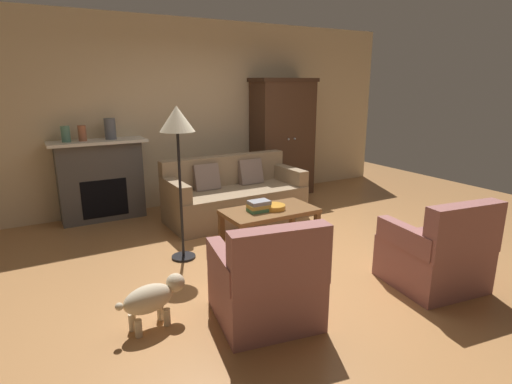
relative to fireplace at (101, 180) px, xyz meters
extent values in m
plane|color=#B27A47|center=(1.55, -2.30, -0.57)|extent=(9.60, 9.60, 0.00)
cube|color=beige|center=(1.55, 0.25, 0.83)|extent=(7.20, 0.10, 2.80)
cube|color=#4C4947|center=(0.00, 0.00, -0.03)|extent=(1.10, 0.36, 1.08)
cube|color=black|center=(0.00, -0.18, -0.23)|extent=(0.60, 0.01, 0.52)
cube|color=white|center=(0.00, -0.02, 0.53)|extent=(1.26, 0.48, 0.04)
cube|color=#472D1E|center=(2.95, -0.08, 0.37)|extent=(1.00, 0.52, 1.88)
cube|color=#3C271A|center=(2.95, -0.08, 1.35)|extent=(1.06, 0.55, 0.06)
sphere|color=#ADAFB5|center=(2.89, -0.35, 0.41)|extent=(0.04, 0.04, 0.04)
sphere|color=#ADAFB5|center=(3.01, -0.35, 0.41)|extent=(0.04, 0.04, 0.04)
cube|color=#937A5B|center=(1.61, -0.95, -0.35)|extent=(1.91, 0.87, 0.44)
cube|color=#937A5B|center=(1.61, -0.61, 0.08)|extent=(1.90, 0.21, 0.42)
cube|color=#937A5B|center=(0.73, -0.97, -0.02)|extent=(0.17, 0.80, 0.22)
cube|color=#937A5B|center=(2.49, -0.93, -0.02)|extent=(0.17, 0.80, 0.22)
cube|color=#7F6B60|center=(1.26, -0.76, 0.04)|extent=(0.36, 0.19, 0.37)
cube|color=#7F6B60|center=(1.96, -0.74, 0.04)|extent=(0.36, 0.19, 0.37)
cube|color=brown|center=(1.56, -1.94, -0.17)|extent=(1.10, 0.60, 0.05)
cube|color=brown|center=(1.05, -2.20, -0.38)|extent=(0.06, 0.06, 0.37)
cube|color=brown|center=(2.07, -2.20, -0.38)|extent=(0.06, 0.06, 0.37)
cube|color=brown|center=(1.05, -1.68, -0.38)|extent=(0.06, 0.06, 0.37)
cube|color=brown|center=(2.07, -1.68, -0.38)|extent=(0.06, 0.06, 0.37)
cylinder|color=orange|center=(1.60, -1.96, -0.12)|extent=(0.27, 0.27, 0.06)
cube|color=#427A4C|center=(1.40, -1.94, -0.13)|extent=(0.25, 0.19, 0.04)
cube|color=gold|center=(1.40, -1.94, -0.09)|extent=(0.25, 0.18, 0.04)
cube|color=gray|center=(1.41, -1.94, -0.04)|extent=(0.24, 0.17, 0.04)
cylinder|color=slate|center=(-0.38, -0.02, 0.66)|extent=(0.11, 0.11, 0.21)
cylinder|color=#A86042|center=(-0.18, -0.02, 0.65)|extent=(0.10, 0.10, 0.21)
cylinder|color=#565B66|center=(0.18, -0.02, 0.69)|extent=(0.15, 0.15, 0.28)
cube|color=#935B56|center=(0.67, -3.30, -0.36)|extent=(0.88, 0.88, 0.42)
cube|color=#935B56|center=(0.62, -3.61, 0.08)|extent=(0.78, 0.29, 0.46)
cube|color=#935B56|center=(0.99, -3.36, -0.05)|extent=(0.24, 0.71, 0.20)
cube|color=#935B56|center=(0.34, -3.24, -0.05)|extent=(0.24, 0.71, 0.20)
cube|color=#935B56|center=(2.35, -3.59, -0.36)|extent=(0.86, 0.86, 0.42)
cube|color=#935B56|center=(2.30, -3.90, 0.08)|extent=(0.77, 0.26, 0.46)
cube|color=#935B56|center=(2.67, -3.64, -0.05)|extent=(0.22, 0.71, 0.20)
cube|color=#935B56|center=(2.02, -3.54, -0.05)|extent=(0.22, 0.71, 0.20)
cylinder|color=black|center=(0.50, -1.85, -0.56)|extent=(0.26, 0.26, 0.02)
cylinder|color=black|center=(0.50, -1.85, 0.13)|extent=(0.03, 0.03, 1.41)
cone|color=beige|center=(0.50, -1.85, 0.95)|extent=(0.36, 0.36, 0.26)
ellipsoid|color=beige|center=(-0.19, -2.99, -0.32)|extent=(0.43, 0.27, 0.22)
sphere|color=beige|center=(0.05, -2.95, -0.26)|extent=(0.15, 0.15, 0.15)
cylinder|color=beige|center=(-0.08, -2.92, -0.50)|extent=(0.06, 0.06, 0.14)
cylinder|color=beige|center=(-0.06, -3.02, -0.50)|extent=(0.06, 0.06, 0.14)
cylinder|color=beige|center=(-0.32, -2.96, -0.50)|extent=(0.06, 0.06, 0.14)
cylinder|color=beige|center=(-0.30, -3.07, -0.50)|extent=(0.06, 0.06, 0.14)
sphere|color=beige|center=(-0.42, -3.03, -0.30)|extent=(0.06, 0.06, 0.06)
camera|label=1|loc=(-0.88, -5.89, 1.30)|focal=28.84mm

